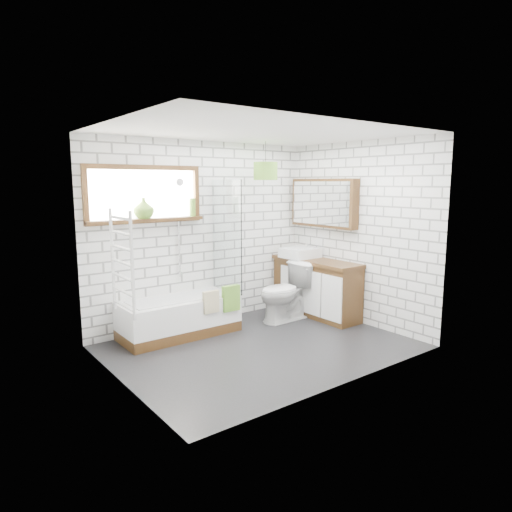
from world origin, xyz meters
TOP-DOWN VIEW (x-y plane):
  - floor at (0.00, 0.00)m, footprint 3.40×2.60m
  - ceiling at (0.00, 0.00)m, footprint 3.40×2.60m
  - wall_back at (0.00, 1.30)m, footprint 3.40×0.01m
  - wall_front at (0.00, -1.30)m, footprint 3.40×0.01m
  - wall_left at (-1.70, 0.00)m, footprint 0.01×2.60m
  - wall_right at (1.70, 0.00)m, footprint 0.01×2.60m
  - window at (-0.85, 1.26)m, footprint 1.52×0.16m
  - towel_radiator at (-1.66, 0.00)m, footprint 0.06×0.52m
  - mirror_cabinet at (1.62, 0.60)m, footprint 0.16×1.20m
  - shower_riser at (-0.40, 1.26)m, footprint 0.02×0.02m
  - bathtub at (-0.58, 0.97)m, footprint 1.50×0.66m
  - shower_screen at (0.15, 0.97)m, footprint 0.02×0.72m
  - towel_green at (0.00, 0.64)m, footprint 0.25×0.07m
  - towel_beige at (-0.30, 0.64)m, footprint 0.22×0.05m
  - vanity at (1.47, 0.56)m, footprint 0.47×1.45m
  - basin at (1.41, 0.85)m, footprint 0.50×0.44m
  - tap at (1.57, 0.85)m, footprint 0.03×0.03m
  - toilet at (0.93, 0.63)m, footprint 0.48×0.82m
  - vase_olive at (-0.89, 1.23)m, footprint 0.32×0.32m
  - vase_dark at (-0.88, 1.23)m, footprint 0.20×0.20m
  - bottle at (-0.20, 1.23)m, footprint 0.10×0.10m
  - pendant at (0.73, 0.85)m, footprint 0.33×0.33m

SIDE VIEW (x-z plane):
  - floor at x=0.00m, z-range -0.01..0.00m
  - bathtub at x=-0.58m, z-range 0.00..0.48m
  - toilet at x=0.93m, z-range 0.00..0.83m
  - vanity at x=1.47m, z-range 0.00..0.83m
  - towel_green at x=0.00m, z-range 0.30..0.63m
  - towel_beige at x=-0.30m, z-range 0.32..0.60m
  - basin at x=1.41m, z-range 0.83..0.98m
  - tap at x=1.57m, z-range 0.88..1.02m
  - towel_radiator at x=-1.66m, z-range 0.70..1.70m
  - shower_screen at x=0.15m, z-range 0.48..1.98m
  - wall_back at x=0.00m, z-range 0.00..2.50m
  - wall_front at x=0.00m, z-range 0.00..2.50m
  - wall_left at x=-1.70m, z-range 0.00..2.50m
  - wall_right at x=1.70m, z-range 0.00..2.50m
  - shower_riser at x=-0.40m, z-range 0.70..2.00m
  - vase_dark at x=-0.88m, z-range 1.48..1.66m
  - bottle at x=-0.20m, z-range 1.48..1.72m
  - vase_olive at x=-0.89m, z-range 1.48..1.74m
  - mirror_cabinet at x=1.62m, z-range 1.30..2.00m
  - window at x=-0.85m, z-range 1.46..2.14m
  - pendant at x=0.73m, z-range 1.98..2.22m
  - ceiling at x=0.00m, z-range 2.50..2.51m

